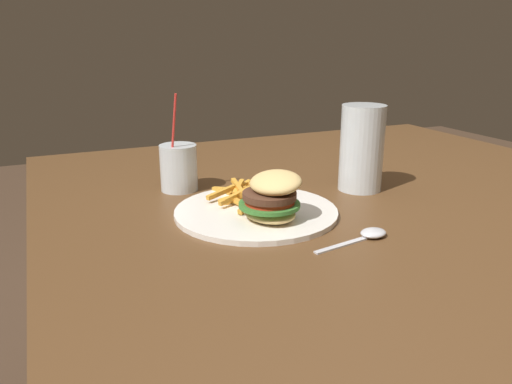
% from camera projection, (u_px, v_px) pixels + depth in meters
% --- Properties ---
extents(dining_table, '(1.51, 1.35, 0.77)m').
position_uv_depth(dining_table, '(387.00, 259.00, 1.04)').
color(dining_table, brown).
rests_on(dining_table, ground_plane).
extents(meal_plate_near, '(0.31, 0.31, 0.10)m').
position_uv_depth(meal_plate_near, '(262.00, 205.00, 0.94)').
color(meal_plate_near, white).
rests_on(meal_plate_near, dining_table).
extents(beer_glass, '(0.10, 0.10, 0.19)m').
position_uv_depth(beer_glass, '(362.00, 151.00, 1.09)').
color(beer_glass, silver).
rests_on(beer_glass, dining_table).
extents(juice_glass, '(0.08, 0.08, 0.22)m').
position_uv_depth(juice_glass, '(179.00, 168.00, 1.10)').
color(juice_glass, silver).
rests_on(juice_glass, dining_table).
extents(spoon, '(0.05, 0.15, 0.01)m').
position_uv_depth(spoon, '(370.00, 234.00, 0.85)').
color(spoon, silver).
rests_on(spoon, dining_table).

